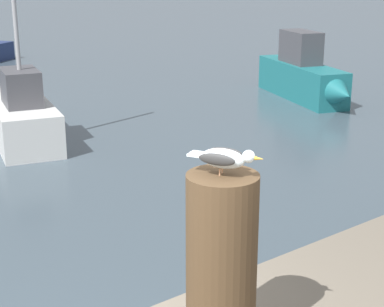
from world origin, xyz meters
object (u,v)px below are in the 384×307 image
(boat_teal, at_px, (305,76))
(mooring_post, at_px, (221,262))
(seagull, at_px, (224,158))
(boat_white, at_px, (17,110))

(boat_teal, bearing_deg, mooring_post, -140.05)
(mooring_post, bearing_deg, boat_teal, 39.95)
(seagull, bearing_deg, boat_teal, 39.98)
(mooring_post, distance_m, boat_white, 9.77)
(mooring_post, distance_m, seagull, 0.57)
(mooring_post, xyz_separation_m, boat_teal, (9.59, 8.03, -1.18))
(boat_white, bearing_deg, seagull, -105.94)
(seagull, height_order, boat_white, boat_white)
(mooring_post, height_order, boat_teal, mooring_post)
(mooring_post, height_order, boat_white, boat_white)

